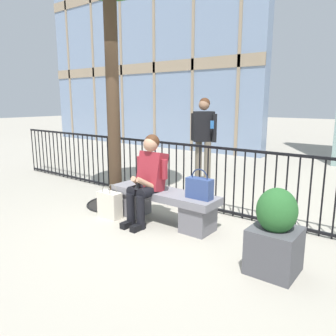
{
  "coord_description": "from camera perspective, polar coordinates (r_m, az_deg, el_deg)",
  "views": [
    {
      "loc": [
        2.68,
        -3.38,
        1.65
      ],
      "look_at": [
        0.0,
        0.1,
        0.75
      ],
      "focal_mm": 35.04,
      "sensor_mm": 36.0,
      "label": 1
    }
  ],
  "objects": [
    {
      "name": "plaza_railing",
      "position": [
        5.09,
        4.78,
        -1.41
      ],
      "size": [
        9.27,
        0.04,
        1.0
      ],
      "color": "black",
      "rests_on": "ground"
    },
    {
      "name": "handbag_on_bench",
      "position": [
        4.11,
        5.49,
        -3.44
      ],
      "size": [
        0.34,
        0.14,
        0.38
      ],
      "color": "#33477F",
      "rests_on": "stone_bench"
    },
    {
      "name": "bystander_at_railing",
      "position": [
        6.26,
        6.18,
        5.57
      ],
      "size": [
        0.55,
        0.41,
        1.71
      ],
      "color": "#6B6051",
      "rests_on": "ground"
    },
    {
      "name": "stone_bench",
      "position": [
        4.53,
        -0.78,
        -6.15
      ],
      "size": [
        1.6,
        0.44,
        0.45
      ],
      "color": "slate",
      "rests_on": "ground"
    },
    {
      "name": "shopping_bag",
      "position": [
        4.81,
        -10.09,
        -6.26
      ],
      "size": [
        0.35,
        0.17,
        0.48
      ],
      "color": "beige",
      "rests_on": "ground"
    },
    {
      "name": "building_facade_left",
      "position": [
        12.93,
        -4.86,
        24.34
      ],
      "size": [
        9.66,
        0.43,
        9.0
      ],
      "color": "#7A8EAD",
      "rests_on": "ground"
    },
    {
      "name": "planter",
      "position": [
        3.38,
        18.15,
        -10.88
      ],
      "size": [
        0.45,
        0.45,
        0.85
      ],
      "color": "#4C4C51",
      "rests_on": "ground"
    },
    {
      "name": "ground_plane",
      "position": [
        4.62,
        -0.77,
        -9.35
      ],
      "size": [
        60.0,
        60.0,
        0.0
      ],
      "primitive_type": "plane",
      "color": "#A8A091"
    },
    {
      "name": "seated_person_with_phone",
      "position": [
        4.44,
        -3.55,
        -1.46
      ],
      "size": [
        0.52,
        0.66,
        1.21
      ],
      "color": "black",
      "rests_on": "ground"
    }
  ]
}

